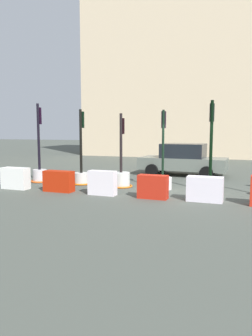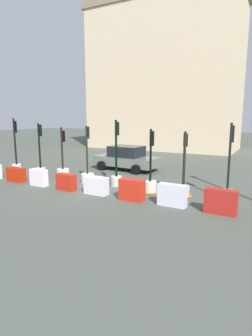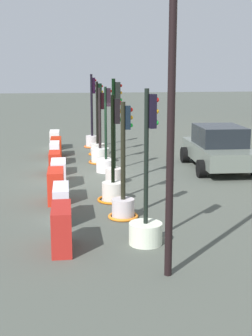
{
  "view_description": "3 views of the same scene",
  "coord_description": "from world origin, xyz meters",
  "views": [
    {
      "loc": [
        1.76,
        -11.77,
        2.26
      ],
      "look_at": [
        -2.27,
        -0.02,
        0.83
      ],
      "focal_mm": 34.65,
      "sensor_mm": 36.0,
      "label": 1
    },
    {
      "loc": [
        7.92,
        -11.43,
        3.47
      ],
      "look_at": [
        1.42,
        0.51,
        0.99
      ],
      "focal_mm": 29.52,
      "sensor_mm": 36.0,
      "label": 2
    },
    {
      "loc": [
        15.52,
        -1.42,
        3.64
      ],
      "look_at": [
        2.52,
        0.64,
        0.86
      ],
      "focal_mm": 49.88,
      "sensor_mm": 36.0,
      "label": 3
    }
  ],
  "objects": [
    {
      "name": "construction_barrier_7",
      "position": [
        6.33,
        -1.3,
        0.46
      ],
      "size": [
        1.16,
        0.44,
        0.92
      ],
      "color": "#AE211C",
      "rests_on": "ground_plane"
    },
    {
      "name": "construction_barrier_1",
      "position": [
        -4.5,
        -1.29,
        0.39
      ],
      "size": [
        1.14,
        0.48,
        0.78
      ],
      "color": "#B8230A",
      "rests_on": "ground_plane"
    },
    {
      "name": "traffic_light_0",
      "position": [
        -6.48,
        0.45,
        0.59
      ],
      "size": [
        0.79,
        0.79,
        3.44
      ],
      "color": "silver",
      "rests_on": "ground_plane"
    },
    {
      "name": "construction_barrier_0",
      "position": [
        -6.4,
        -1.33,
        0.42
      ],
      "size": [
        1.12,
        0.48,
        0.83
      ],
      "color": "white",
      "rests_on": "ground_plane"
    },
    {
      "name": "traffic_light_6",
      "position": [
        4.46,
        0.27,
        0.54
      ],
      "size": [
        0.76,
        0.76,
        2.89
      ],
      "color": "beige",
      "rests_on": "ground_plane"
    },
    {
      "name": "ground_plane",
      "position": [
        0.0,
        0.0,
        0.0
      ],
      "size": [
        120.0,
        120.0,
        0.0
      ],
      "primitive_type": "plane",
      "color": "#4A4F47"
    },
    {
      "name": "construction_barrier_4",
      "position": [
        0.83,
        -1.27,
        0.4
      ],
      "size": [
        1.15,
        0.5,
        0.8
      ],
      "color": "white",
      "rests_on": "ground_plane"
    },
    {
      "name": "traffic_light_3",
      "position": [
        -0.94,
        0.46,
        0.5
      ],
      "size": [
        0.71,
        0.71,
        3.05
      ],
      "color": "silver",
      "rests_on": "ground_plane"
    },
    {
      "name": "traffic_light_1",
      "position": [
        -4.46,
        0.51,
        0.56
      ],
      "size": [
        0.8,
        0.8,
        3.15
      ],
      "color": "silver",
      "rests_on": "ground_plane"
    },
    {
      "name": "traffic_light_7",
      "position": [
        6.29,
        0.47,
        0.56
      ],
      "size": [
        0.71,
        0.71,
        3.27
      ],
      "color": "silver",
      "rests_on": "ground_plane"
    },
    {
      "name": "traffic_light_4",
      "position": [
        0.85,
        0.52,
        0.79
      ],
      "size": [
        0.56,
        0.56,
        3.37
      ],
      "color": "beige",
      "rests_on": "ground_plane"
    },
    {
      "name": "car_grey_saloon",
      "position": [
        -0.82,
        4.67,
        0.8
      ],
      "size": [
        4.41,
        2.43,
        1.61
      ],
      "color": "slate",
      "rests_on": "ground_plane"
    },
    {
      "name": "traffic_light_5",
      "position": [
        2.88,
        0.23,
        0.5
      ],
      "size": [
        0.9,
        0.9,
        2.97
      ],
      "color": "silver",
      "rests_on": "ground_plane"
    },
    {
      "name": "construction_barrier_3",
      "position": [
        -0.86,
        -1.37,
        0.4
      ],
      "size": [
        1.01,
        0.44,
        0.79
      ],
      "color": "red",
      "rests_on": "ground_plane"
    },
    {
      "name": "traffic_light_2",
      "position": [
        -2.64,
        0.43,
        0.45
      ],
      "size": [
        0.93,
        0.93,
        2.95
      ],
      "color": "silver",
      "rests_on": "ground_plane"
    },
    {
      "name": "construction_barrier_5",
      "position": [
        2.72,
        -1.38,
        0.46
      ],
      "size": [
        1.09,
        0.47,
        0.91
      ],
      "color": "red",
      "rests_on": "ground_plane"
    },
    {
      "name": "street_lamp_post",
      "position": [
        7.87,
        0.56,
        3.43
      ],
      "size": [
        0.36,
        0.36,
        5.39
      ],
      "color": "black",
      "rests_on": "ground_plane"
    },
    {
      "name": "construction_barrier_2",
      "position": [
        -2.7,
        -1.36,
        0.43
      ],
      "size": [
        1.01,
        0.4,
        0.86
      ],
      "color": "white",
      "rests_on": "ground_plane"
    },
    {
      "name": "construction_barrier_6",
      "position": [
        4.48,
        -1.27,
        0.44
      ],
      "size": [
        1.16,
        0.42,
        0.89
      ],
      "color": "silver",
      "rests_on": "ground_plane"
    }
  ]
}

